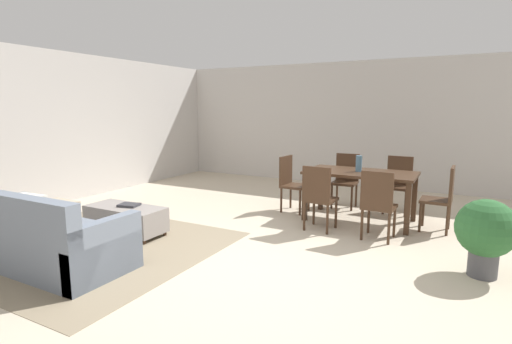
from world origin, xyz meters
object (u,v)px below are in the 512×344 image
(ottoman_table, at_px, (126,218))
(dining_chair_near_left, at_px, (319,194))
(book_on_ottoman, at_px, (129,205))
(dining_chair_far_right, at_px, (398,181))
(couch, at_px, (39,239))
(dining_table, at_px, (360,178))
(dining_chair_near_right, at_px, (378,201))
(dining_chair_far_left, at_px, (346,177))
(dining_chair_head_west, at_px, (291,180))
(potted_plant, at_px, (486,231))
(vase_centerpiece, at_px, (359,164))
(dining_chair_head_east, at_px, (443,195))

(ottoman_table, bearing_deg, dining_chair_near_left, 31.46)
(book_on_ottoman, bearing_deg, dining_chair_far_right, 44.03)
(dining_chair_near_left, bearing_deg, couch, -131.41)
(ottoman_table, xyz_separation_m, dining_table, (2.64, 2.16, 0.44))
(dining_table, relative_size, dining_chair_near_left, 1.73)
(dining_table, distance_m, dining_chair_near_left, 0.88)
(dining_chair_near_right, bearing_deg, book_on_ottoman, -156.57)
(dining_chair_far_left, bearing_deg, dining_chair_near_right, -61.49)
(dining_table, relative_size, book_on_ottoman, 6.14)
(dining_table, distance_m, dining_chair_far_left, 0.89)
(dining_chair_head_west, xyz_separation_m, potted_plant, (2.76, -1.45, -0.05))
(book_on_ottoman, bearing_deg, potted_plant, 9.46)
(dining_chair_near_left, distance_m, vase_centerpiece, 0.92)
(dining_chair_near_left, height_order, book_on_ottoman, dining_chair_near_left)
(couch, relative_size, book_on_ottoman, 7.98)
(ottoman_table, relative_size, dining_chair_head_east, 1.22)
(dining_chair_head_east, xyz_separation_m, vase_centerpiece, (-1.17, -0.02, 0.36))
(dining_chair_near_left, relative_size, potted_plant, 1.15)
(dining_chair_near_left, relative_size, dining_chair_head_east, 1.00)
(dining_chair_far_left, height_order, dining_chair_far_right, same)
(dining_chair_head_west, xyz_separation_m, vase_centerpiece, (1.12, -0.05, 0.36))
(dining_chair_head_west, distance_m, potted_plant, 3.12)
(dining_chair_near_right, bearing_deg, dining_chair_far_left, 118.51)
(dining_chair_near_left, distance_m, potted_plant, 2.09)
(dining_table, bearing_deg, dining_chair_far_right, 62.29)
(dining_chair_head_west, bearing_deg, ottoman_table, -124.10)
(dining_chair_near_right, relative_size, potted_plant, 1.15)
(couch, xyz_separation_m, dining_chair_near_right, (3.09, 2.56, 0.23))
(dining_chair_near_right, relative_size, dining_chair_head_east, 1.00)
(dining_chair_near_right, bearing_deg, dining_chair_head_west, 151.88)
(dining_table, height_order, vase_centerpiece, vase_centerpiece)
(dining_chair_near_left, bearing_deg, potted_plant, -17.75)
(couch, distance_m, dining_table, 4.31)
(dining_chair_head_east, distance_m, book_on_ottoman, 4.30)
(vase_centerpiece, bearing_deg, couch, -128.16)
(couch, distance_m, book_on_ottoman, 1.26)
(dining_table, height_order, dining_chair_head_east, dining_chair_head_east)
(dining_chair_head_west, distance_m, vase_centerpiece, 1.18)
(ottoman_table, relative_size, book_on_ottoman, 4.30)
(dining_chair_near_left, bearing_deg, vase_centerpiece, 65.29)
(dining_chair_near_right, height_order, potted_plant, dining_chair_near_right)
(dining_chair_far_right, bearing_deg, vase_centerpiece, -118.93)
(dining_chair_far_right, bearing_deg, book_on_ottoman, -135.97)
(couch, height_order, dining_chair_near_left, dining_chair_near_left)
(dining_chair_near_left, xyz_separation_m, dining_chair_far_right, (0.81, 1.59, 0.00))
(dining_chair_far_left, relative_size, dining_chair_head_east, 1.00)
(dining_table, height_order, dining_chair_far_right, dining_chair_far_right)
(ottoman_table, height_order, dining_chair_near_left, dining_chair_near_left)
(dining_chair_head_east, bearing_deg, potted_plant, -71.67)
(dining_chair_head_east, height_order, dining_chair_head_west, same)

